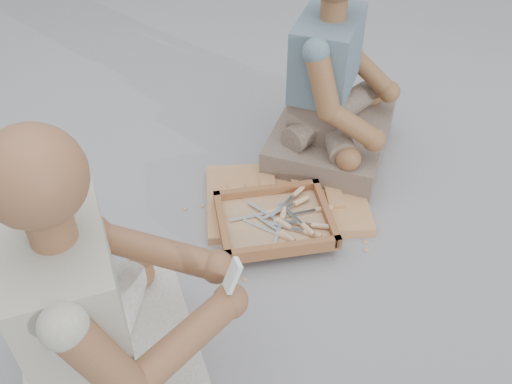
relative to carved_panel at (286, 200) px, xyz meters
name	(u,v)px	position (x,y,z in m)	size (l,w,h in m)	color
ground	(290,280)	(-0.18, -0.38, -0.02)	(60.00, 60.00, 0.00)	gray
carved_panel	(286,200)	(0.00, 0.00, 0.00)	(0.67, 0.45, 0.04)	olive
tool_tray	(275,221)	(-0.12, -0.13, 0.04)	(0.52, 0.46, 0.06)	brown
chisel_0	(279,221)	(-0.11, -0.15, 0.06)	(0.11, 0.21, 0.02)	silver
chisel_1	(314,225)	(0.00, -0.23, 0.06)	(0.19, 0.14, 0.02)	silver
chisel_2	(279,235)	(-0.14, -0.21, 0.05)	(0.14, 0.19, 0.02)	silver
chisel_3	(305,226)	(-0.04, -0.22, 0.06)	(0.06, 0.22, 0.02)	silver
chisel_4	(269,212)	(-0.12, -0.09, 0.05)	(0.22, 0.05, 0.02)	silver
chisel_5	(307,233)	(-0.04, -0.25, 0.05)	(0.17, 0.17, 0.02)	silver
chisel_6	(319,209)	(0.07, -0.15, 0.05)	(0.22, 0.06, 0.02)	silver
chisel_7	(283,234)	(-0.13, -0.22, 0.05)	(0.09, 0.21, 0.02)	silver
chisel_8	(295,194)	(0.02, -0.04, 0.06)	(0.20, 0.12, 0.02)	silver
chisel_9	(297,203)	(0.00, -0.09, 0.06)	(0.22, 0.05, 0.02)	silver
chisel_10	(282,218)	(-0.09, -0.14, 0.05)	(0.15, 0.18, 0.02)	silver
wood_chip_0	(367,250)	(0.16, -0.37, -0.02)	(0.02, 0.01, 0.00)	tan
wood_chip_1	(300,235)	(-0.04, -0.19, -0.02)	(0.02, 0.01, 0.00)	tan
wood_chip_2	(246,199)	(-0.15, 0.09, -0.02)	(0.02, 0.01, 0.00)	tan
wood_chip_3	(245,279)	(-0.33, -0.31, -0.02)	(0.02, 0.01, 0.00)	tan
wood_chip_4	(325,235)	(0.06, -0.23, -0.02)	(0.02, 0.01, 0.00)	tan
wood_chip_5	(274,169)	(0.05, 0.23, -0.02)	(0.02, 0.01, 0.00)	tan
wood_chip_6	(257,241)	(-0.21, -0.15, -0.02)	(0.02, 0.01, 0.00)	tan
wood_chip_7	(185,209)	(-0.41, 0.15, -0.02)	(0.02, 0.01, 0.00)	tan
wood_chip_8	(220,191)	(-0.23, 0.19, -0.02)	(0.02, 0.01, 0.00)	tan
wood_chip_9	(202,206)	(-0.34, 0.14, -0.02)	(0.02, 0.01, 0.00)	tan
wood_chip_10	(272,209)	(-0.07, -0.01, -0.02)	(0.02, 0.01, 0.00)	tan
wood_chip_11	(211,186)	(-0.25, 0.24, -0.02)	(0.02, 0.01, 0.00)	tan
wood_chip_12	(245,198)	(-0.15, 0.11, -0.02)	(0.02, 0.01, 0.00)	tan
wood_chip_13	(366,242)	(0.19, -0.34, -0.02)	(0.02, 0.01, 0.00)	tan
wood_chip_14	(239,225)	(-0.24, -0.04, -0.02)	(0.02, 0.01, 0.00)	tan
wood_chip_15	(231,176)	(-0.15, 0.26, -0.02)	(0.02, 0.01, 0.00)	tan
craftsman	(100,323)	(-0.87, -0.54, 0.32)	(0.70, 0.69, 1.01)	silver
companion	(332,94)	(0.33, 0.24, 0.30)	(0.78, 0.79, 0.97)	#776655
mobile_phone	(233,276)	(-0.51, -0.63, 0.45)	(0.05, 0.05, 0.10)	white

